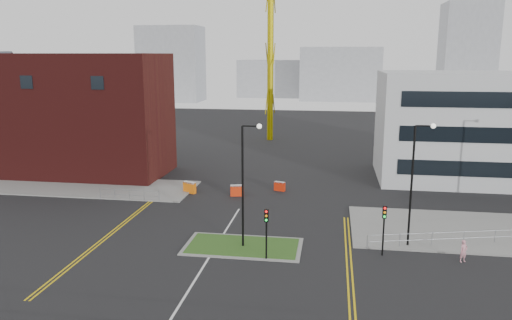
{
  "coord_description": "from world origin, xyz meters",
  "views": [
    {
      "loc": [
        8.26,
        -26.03,
        13.91
      ],
      "look_at": [
        1.82,
        15.38,
        5.0
      ],
      "focal_mm": 35.0,
      "sensor_mm": 36.0,
      "label": 1
    }
  ],
  "objects": [
    {
      "name": "barrier_mid",
      "position": [
        3.0,
        23.79,
        0.52
      ],
      "size": [
        1.2,
        0.73,
        0.96
      ],
      "color": "red",
      "rests_on": "ground"
    },
    {
      "name": "skyline_b",
      "position": [
        10.0,
        130.0,
        8.0
      ],
      "size": [
        24.0,
        12.0,
        16.0
      ],
      "primitive_type": "cube",
      "color": "gray",
      "rests_on": "ground"
    },
    {
      "name": "railing_left",
      "position": [
        -11.0,
        18.0,
        0.74
      ],
      "size": [
        6.05,
        0.05,
        1.1
      ],
      "color": "gray",
      "rests_on": "ground"
    },
    {
      "name": "island_kerb",
      "position": [
        2.0,
        8.0,
        0.04
      ],
      "size": [
        8.6,
        4.6,
        0.08
      ],
      "primitive_type": "cube",
      "color": "slate",
      "rests_on": "ground"
    },
    {
      "name": "barrier_right",
      "position": [
        -1.0,
        21.23,
        0.61
      ],
      "size": [
        1.4,
        0.74,
        1.12
      ],
      "color": "red",
      "rests_on": "ground"
    },
    {
      "name": "pavement_right",
      "position": [
        22.0,
        14.0,
        0.06
      ],
      "size": [
        24.0,
        10.0,
        0.12
      ],
      "primitive_type": "cube",
      "color": "slate",
      "rests_on": "ground"
    },
    {
      "name": "yellow_right_b",
      "position": [
        9.8,
        6.0,
        0.01
      ],
      "size": [
        0.12,
        20.0,
        0.01
      ],
      "primitive_type": "cube",
      "color": "gold",
      "rests_on": "ground"
    },
    {
      "name": "pedestrian",
      "position": [
        17.34,
        7.68,
        0.78
      ],
      "size": [
        0.68,
        0.6,
        1.56
      ],
      "primitive_type": "imported",
      "rotation": [
        0.0,
        0.0,
        0.49
      ],
      "color": "pink",
      "rests_on": "ground"
    },
    {
      "name": "ground",
      "position": [
        0.0,
        0.0,
        0.0
      ],
      "size": [
        200.0,
        200.0,
        0.0
      ],
      "primitive_type": "plane",
      "color": "black",
      "rests_on": "ground"
    },
    {
      "name": "streetlamp_island",
      "position": [
        2.22,
        8.0,
        5.41
      ],
      "size": [
        1.46,
        0.36,
        9.18
      ],
      "color": "black",
      "rests_on": "ground"
    },
    {
      "name": "barrier_left",
      "position": [
        -6.01,
        21.57,
        0.63
      ],
      "size": [
        1.44,
        0.98,
        1.16
      ],
      "color": "orange",
      "rests_on": "ground"
    },
    {
      "name": "railing_right",
      "position": [
        20.5,
        11.5,
        0.78
      ],
      "size": [
        19.05,
        5.05,
        1.1
      ],
      "color": "gray",
      "rests_on": "ground"
    },
    {
      "name": "traffic_light_island",
      "position": [
        4.0,
        5.98,
        2.57
      ],
      "size": [
        0.28,
        0.33,
        3.65
      ],
      "color": "black",
      "rests_on": "ground"
    },
    {
      "name": "grass_island",
      "position": [
        2.0,
        8.0,
        0.06
      ],
      "size": [
        8.0,
        4.0,
        0.12
      ],
      "primitive_type": "cube",
      "color": "#254A18",
      "rests_on": "ground"
    },
    {
      "name": "brick_building",
      "position": [
        -22.97,
        28.0,
        6.85
      ],
      "size": [
        24.2,
        10.07,
        14.24
      ],
      "color": "#491312",
      "rests_on": "ground"
    },
    {
      "name": "yellow_left_a",
      "position": [
        -9.0,
        10.0,
        0.01
      ],
      "size": [
        0.12,
        24.0,
        0.01
      ],
      "primitive_type": "cube",
      "color": "gold",
      "rests_on": "ground"
    },
    {
      "name": "yellow_right_a",
      "position": [
        9.5,
        6.0,
        0.01
      ],
      "size": [
        0.12,
        20.0,
        0.01
      ],
      "primitive_type": "cube",
      "color": "gold",
      "rests_on": "ground"
    },
    {
      "name": "streetlamp_right_near",
      "position": [
        14.22,
        10.0,
        5.41
      ],
      "size": [
        1.46,
        0.36,
        9.18
      ],
      "color": "black",
      "rests_on": "ground"
    },
    {
      "name": "skyline_c",
      "position": [
        45.0,
        125.0,
        14.0
      ],
      "size": [
        14.0,
        12.0,
        28.0
      ],
      "primitive_type": "cube",
      "color": "gray",
      "rests_on": "ground"
    },
    {
      "name": "skyline_a",
      "position": [
        -40.0,
        120.0,
        11.0
      ],
      "size": [
        18.0,
        12.0,
        22.0
      ],
      "primitive_type": "cube",
      "color": "gray",
      "rests_on": "ground"
    },
    {
      "name": "pavement_left",
      "position": [
        -20.0,
        22.0,
        0.06
      ],
      "size": [
        28.0,
        8.0,
        0.12
      ],
      "primitive_type": "cube",
      "color": "slate",
      "rests_on": "ground"
    },
    {
      "name": "skyline_d",
      "position": [
        -8.0,
        140.0,
        6.0
      ],
      "size": [
        30.0,
        12.0,
        12.0
      ],
      "primitive_type": "cube",
      "color": "gray",
      "rests_on": "ground"
    },
    {
      "name": "centre_line",
      "position": [
        0.0,
        2.0,
        0.01
      ],
      "size": [
        0.15,
        30.0,
        0.01
      ],
      "primitive_type": "cube",
      "color": "silver",
      "rests_on": "ground"
    },
    {
      "name": "yellow_left_b",
      "position": [
        -8.7,
        10.0,
        0.01
      ],
      "size": [
        0.12,
        24.0,
        0.01
      ],
      "primitive_type": "cube",
      "color": "gold",
      "rests_on": "ground"
    },
    {
      "name": "office_block",
      "position": [
        26.01,
        31.97,
        6.0
      ],
      "size": [
        25.0,
        12.2,
        12.0
      ],
      "color": "#B9BCBF",
      "rests_on": "ground"
    },
    {
      "name": "traffic_light_right",
      "position": [
        12.0,
        7.98,
        2.57
      ],
      "size": [
        0.28,
        0.33,
        3.65
      ],
      "color": "black",
      "rests_on": "ground"
    }
  ]
}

